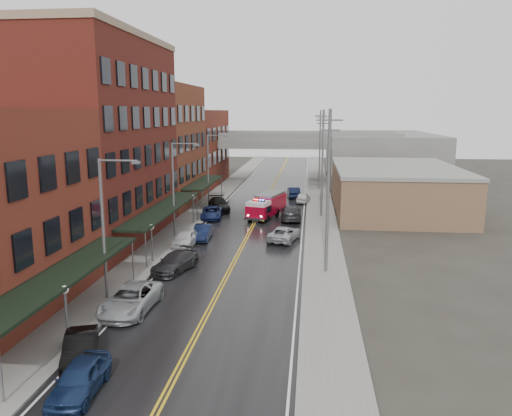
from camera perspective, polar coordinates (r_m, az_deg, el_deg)
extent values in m
plane|color=#2D2B26|center=(24.68, -8.83, -17.74)|extent=(220.00, 220.00, 0.00)
cube|color=black|center=(52.53, -0.34, -1.99)|extent=(11.00, 160.00, 0.02)
cube|color=slate|center=(53.83, -8.08, -1.71)|extent=(3.00, 160.00, 0.15)
cube|color=slate|center=(52.19, 7.65, -2.10)|extent=(3.00, 160.00, 0.15)
cube|color=gray|center=(53.45, -6.37, -1.76)|extent=(0.30, 160.00, 0.15)
cube|color=gray|center=(52.18, 5.84, -2.06)|extent=(0.30, 160.00, 0.15)
cube|color=#4C1814|center=(47.95, -17.49, 7.13)|extent=(9.00, 20.00, 18.00)
cube|color=brown|center=(64.43, -11.16, 6.95)|extent=(9.00, 15.00, 15.00)
cube|color=maroon|center=(81.36, -7.43, 6.81)|extent=(9.00, 20.00, 12.00)
cube|color=brown|center=(62.36, 15.54, 2.00)|extent=(14.00, 22.00, 5.00)
cube|color=slate|center=(91.97, 13.90, 5.80)|extent=(18.00, 30.00, 8.00)
cube|color=black|center=(29.58, -21.21, -7.11)|extent=(2.60, 16.00, 0.18)
cylinder|color=slate|center=(23.54, -27.15, -16.27)|extent=(0.10, 0.10, 3.00)
cylinder|color=slate|center=(36.19, -13.89, -5.90)|extent=(0.10, 0.10, 3.00)
cube|color=black|center=(46.69, -10.53, -0.07)|extent=(2.60, 18.00, 0.18)
cylinder|color=slate|center=(38.72, -12.47, -4.72)|extent=(0.10, 0.10, 3.00)
cylinder|color=slate|center=(54.84, -6.75, 0.08)|extent=(0.10, 0.10, 3.00)
cube|color=black|center=(63.41, -5.99, 2.95)|extent=(2.60, 13.00, 0.18)
cylinder|color=slate|center=(57.52, -6.12, 0.60)|extent=(0.10, 0.10, 3.00)
cylinder|color=slate|center=(69.32, -3.97, 2.41)|extent=(0.10, 0.10, 3.00)
cylinder|color=#59595B|center=(27.97, -20.84, -11.62)|extent=(0.14, 0.14, 2.80)
sphere|color=silver|center=(27.44, -21.06, -8.72)|extent=(0.44, 0.44, 0.44)
cylinder|color=#59595B|center=(40.22, -11.81, -4.25)|extent=(0.14, 0.14, 2.80)
sphere|color=silver|center=(39.86, -11.89, -2.17)|extent=(0.44, 0.44, 0.44)
cylinder|color=#59595B|center=(53.34, -7.18, -0.35)|extent=(0.14, 0.14, 2.80)
sphere|color=silver|center=(53.07, -7.22, 1.24)|extent=(0.44, 0.44, 0.44)
cylinder|color=#59595B|center=(32.36, -17.06, -2.56)|extent=(0.18, 0.18, 9.00)
cylinder|color=#59595B|center=(31.19, -15.48, 5.24)|extent=(2.40, 0.12, 0.12)
cube|color=#59595B|center=(30.81, -13.57, 5.08)|extent=(0.50, 0.22, 0.18)
cylinder|color=#59595B|center=(47.18, -9.43, 1.93)|extent=(0.18, 0.18, 9.00)
cylinder|color=#59595B|center=(46.39, -8.16, 7.28)|extent=(2.40, 0.12, 0.12)
cube|color=#59595B|center=(46.13, -6.83, 7.17)|extent=(0.50, 0.22, 0.18)
cylinder|color=#59595B|center=(62.58, -5.49, 4.23)|extent=(0.18, 0.18, 9.00)
cylinder|color=#59595B|center=(61.99, -4.46, 8.27)|extent=(2.40, 0.12, 0.12)
cube|color=#59595B|center=(61.80, -3.45, 8.18)|extent=(0.50, 0.22, 0.18)
cylinder|color=#59595B|center=(36.33, 8.23, 1.67)|extent=(0.24, 0.24, 12.00)
cube|color=#59595B|center=(35.87, 8.46, 9.90)|extent=(1.80, 0.12, 0.12)
cube|color=#59595B|center=(35.88, 8.43, 8.78)|extent=(1.40, 0.12, 0.12)
cylinder|color=#59595B|center=(56.15, 7.60, 4.96)|extent=(0.24, 0.24, 12.00)
cube|color=#59595B|center=(55.86, 7.74, 10.27)|extent=(1.80, 0.12, 0.12)
cube|color=#59595B|center=(55.87, 7.72, 9.55)|extent=(1.40, 0.12, 0.12)
cylinder|color=#59595B|center=(76.07, 7.29, 6.52)|extent=(0.24, 0.24, 12.00)
cube|color=#59595B|center=(75.85, 7.39, 10.44)|extent=(1.80, 0.12, 0.12)
cube|color=#59595B|center=(75.86, 7.38, 9.91)|extent=(1.40, 0.12, 0.12)
cube|color=slate|center=(83.20, 2.23, 7.50)|extent=(40.00, 10.00, 1.50)
cube|color=slate|center=(85.01, -5.23, 5.00)|extent=(1.60, 8.00, 6.00)
cube|color=slate|center=(83.46, 9.79, 4.77)|extent=(1.60, 8.00, 6.00)
cube|color=#9F071F|center=(57.32, 1.64, 0.51)|extent=(3.54, 5.36, 1.88)
cube|color=#9F071F|center=(54.18, 0.31, -0.39)|extent=(2.81, 2.87, 1.34)
cube|color=silver|center=(54.01, 0.31, 0.54)|extent=(2.65, 2.66, 0.45)
cube|color=black|center=(54.29, 0.38, -0.08)|extent=(2.57, 2.01, 0.72)
cube|color=slate|center=(57.13, 1.64, 1.57)|extent=(3.22, 4.95, 0.27)
cube|color=black|center=(53.96, 0.31, 0.85)|extent=(1.45, 0.64, 0.13)
sphere|color=#FF0C0C|center=(54.13, -0.17, 0.96)|extent=(0.18, 0.18, 0.18)
sphere|color=#1933FF|center=(53.76, 0.80, 0.89)|extent=(0.18, 0.18, 0.18)
cylinder|color=black|center=(54.61, -0.68, -1.02)|extent=(0.95, 0.55, 0.90)
cylinder|color=black|center=(53.88, 1.24, -1.19)|extent=(0.95, 0.55, 0.90)
cylinder|color=black|center=(57.44, 0.56, -0.42)|extent=(0.95, 0.55, 0.90)
cylinder|color=black|center=(56.74, 2.40, -0.57)|extent=(0.95, 0.55, 0.90)
cylinder|color=black|center=(59.48, 1.37, -0.02)|extent=(0.95, 0.55, 0.90)
cylinder|color=black|center=(58.81, 3.16, -0.16)|extent=(0.95, 0.55, 0.90)
imported|color=#14254C|center=(23.48, -19.50, -17.93)|extent=(1.84, 4.19, 1.40)
imported|color=black|center=(26.24, -19.47, -14.81)|extent=(2.67, 4.27, 1.33)
imported|color=#9FA3A7|center=(31.23, -14.11, -10.08)|extent=(2.72, 5.56, 1.52)
imported|color=#29282B|center=(38.05, -9.21, -6.13)|extent=(3.19, 5.17, 1.40)
imported|color=silver|center=(44.83, -8.02, -3.43)|extent=(2.04, 4.40, 1.46)
imported|color=#0E1632|center=(46.95, -6.14, -2.78)|extent=(1.70, 4.25, 1.38)
imported|color=navy|center=(55.97, -5.08, -0.54)|extent=(2.74, 5.00, 1.33)
imported|color=black|center=(60.17, -4.27, 0.40)|extent=(3.72, 5.79, 1.56)
imported|color=#A4A6AC|center=(46.32, 3.24, -2.94)|extent=(3.28, 5.21, 1.34)
imported|color=#2A292C|center=(55.27, 4.00, -0.53)|extent=(2.47, 5.60, 1.60)
imported|color=silver|center=(65.81, 5.41, 1.20)|extent=(2.04, 4.12, 1.35)
imported|color=black|center=(69.56, 4.31, 1.80)|extent=(2.12, 4.65, 1.48)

